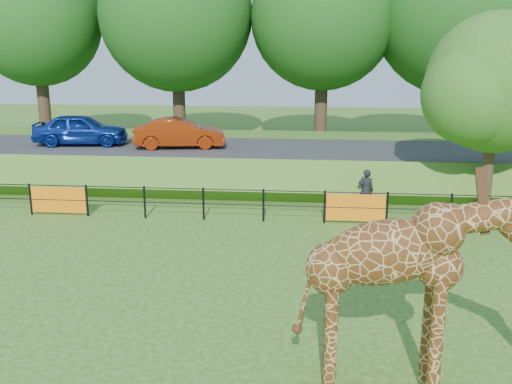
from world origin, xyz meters
TOP-DOWN VIEW (x-y plane):
  - ground at (0.00, 0.00)m, footprint 90.00×90.00m
  - giraffe at (3.71, -1.25)m, footprint 4.78×0.88m
  - perimeter_fence at (0.00, 8.00)m, footprint 28.07×0.10m
  - embankment at (0.00, 15.50)m, footprint 40.00×9.00m
  - road at (0.00, 14.00)m, footprint 40.00×5.00m
  - car_blue at (-8.51, 13.94)m, footprint 4.15×2.04m
  - car_red at (-4.05, 13.61)m, footprint 3.98×1.94m
  - visitor at (3.45, 9.60)m, footprint 0.55×0.36m
  - tree_east at (7.60, 9.63)m, footprint 5.40×4.71m
  - bg_tree_line at (1.89, 22.00)m, footprint 37.30×8.80m

SIDE VIEW (x-z plane):
  - ground at x=0.00m, z-range 0.00..0.00m
  - perimeter_fence at x=0.00m, z-range 0.00..1.10m
  - embankment at x=0.00m, z-range 0.00..1.30m
  - visitor at x=3.45m, z-range 0.00..1.49m
  - road at x=0.00m, z-range 1.30..1.42m
  - giraffe at x=3.71m, z-range 0.00..3.41m
  - car_red at x=-4.05m, z-range 1.42..2.68m
  - car_blue at x=-8.51m, z-range 1.42..2.78m
  - tree_east at x=7.60m, z-range 0.90..7.66m
  - bg_tree_line at x=1.89m, z-range 1.28..13.10m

